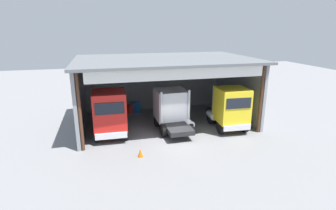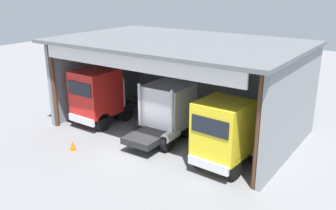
{
  "view_description": "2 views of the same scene",
  "coord_description": "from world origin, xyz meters",
  "views": [
    {
      "loc": [
        -5.11,
        -17.17,
        8.06
      ],
      "look_at": [
        0.0,
        3.06,
        1.91
      ],
      "focal_mm": 28.07,
      "sensor_mm": 36.0,
      "label": 1
    },
    {
      "loc": [
        11.89,
        -14.0,
        8.8
      ],
      "look_at": [
        0.0,
        3.06,
        1.91
      ],
      "focal_mm": 39.24,
      "sensor_mm": 36.0,
      "label": 2
    }
  ],
  "objects": [
    {
      "name": "truck_yellow_right_bay",
      "position": [
        4.68,
        1.25,
        1.85
      ],
      "size": [
        2.55,
        5.05,
        3.53
      ],
      "rotation": [
        0.0,
        0.0,
        3.08
      ],
      "color": "yellow",
      "rests_on": "ground"
    },
    {
      "name": "truck_red_center_bay",
      "position": [
        -4.77,
        2.01,
        1.94
      ],
      "size": [
        2.55,
        4.46,
        3.64
      ],
      "rotation": [
        0.0,
        0.0,
        3.12
      ],
      "color": "red",
      "rests_on": "ground"
    },
    {
      "name": "ground_plane",
      "position": [
        0.0,
        0.0,
        0.0
      ],
      "size": [
        80.0,
        80.0,
        0.0
      ],
      "primitive_type": "plane",
      "color": "slate",
      "rests_on": "ground"
    },
    {
      "name": "traffic_cone",
      "position": [
        -3.07,
        -1.78,
        0.28
      ],
      "size": [
        0.36,
        0.36,
        0.56
      ],
      "primitive_type": "cone",
      "color": "orange",
      "rests_on": "ground"
    },
    {
      "name": "workshop_shed",
      "position": [
        0.0,
        5.24,
        3.87
      ],
      "size": [
        14.56,
        9.53,
        5.66
      ],
      "color": "gray",
      "rests_on": "ground"
    },
    {
      "name": "truck_white_left_bay",
      "position": [
        0.21,
        2.61,
        1.72
      ],
      "size": [
        2.68,
        4.73,
        3.45
      ],
      "rotation": [
        0.0,
        0.0,
        0.02
      ],
      "color": "white",
      "rests_on": "ground"
    },
    {
      "name": "oil_drum",
      "position": [
        -2.72,
        7.44,
        0.43
      ],
      "size": [
        0.58,
        0.58,
        0.87
      ],
      "primitive_type": "cylinder",
      "color": "#B21E19",
      "rests_on": "ground"
    },
    {
      "name": "tool_cart",
      "position": [
        -2.12,
        7.67,
        0.5
      ],
      "size": [
        0.9,
        0.6,
        1.0
      ],
      "primitive_type": "cube",
      "color": "#1E59A5",
      "rests_on": "ground"
    }
  ]
}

